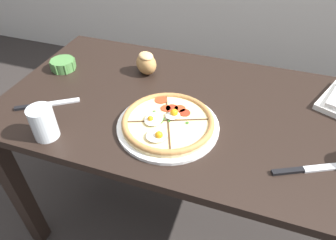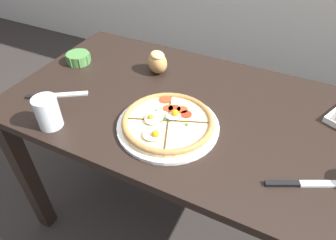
{
  "view_description": "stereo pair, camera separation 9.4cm",
  "coord_description": "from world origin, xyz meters",
  "px_view_note": "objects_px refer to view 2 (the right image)",
  "views": [
    {
      "loc": [
        0.17,
        -0.81,
        1.37
      ],
      "look_at": [
        -0.06,
        -0.13,
        0.76
      ],
      "focal_mm": 32.0,
      "sensor_mm": 36.0,
      "label": 1
    },
    {
      "loc": [
        0.26,
        -0.78,
        1.37
      ],
      "look_at": [
        -0.06,
        -0.13,
        0.76
      ],
      "focal_mm": 32.0,
      "sensor_mm": 36.0,
      "label": 2
    }
  ],
  "objects_px": {
    "knife_main": "(57,95)",
    "water_glass": "(48,114)",
    "knife_spare": "(305,184)",
    "pizza": "(168,123)",
    "bread_piece_mid": "(157,62)",
    "dining_table": "(199,131)",
    "ramekin_bowl": "(78,58)"
  },
  "relations": [
    {
      "from": "dining_table",
      "to": "ramekin_bowl",
      "type": "bearing_deg",
      "value": 173.54
    },
    {
      "from": "pizza",
      "to": "bread_piece_mid",
      "type": "distance_m",
      "value": 0.34
    },
    {
      "from": "bread_piece_mid",
      "to": "knife_spare",
      "type": "distance_m",
      "value": 0.7
    },
    {
      "from": "knife_spare",
      "to": "water_glass",
      "type": "relative_size",
      "value": 1.92
    },
    {
      "from": "dining_table",
      "to": "knife_spare",
      "type": "relative_size",
      "value": 6.84
    },
    {
      "from": "water_glass",
      "to": "ramekin_bowl",
      "type": "bearing_deg",
      "value": 116.53
    },
    {
      "from": "bread_piece_mid",
      "to": "knife_main",
      "type": "bearing_deg",
      "value": -128.95
    },
    {
      "from": "dining_table",
      "to": "pizza",
      "type": "relative_size",
      "value": 4.24
    },
    {
      "from": "pizza",
      "to": "ramekin_bowl",
      "type": "distance_m",
      "value": 0.56
    },
    {
      "from": "bread_piece_mid",
      "to": "knife_spare",
      "type": "height_order",
      "value": "bread_piece_mid"
    },
    {
      "from": "bread_piece_mid",
      "to": "knife_spare",
      "type": "xyz_separation_m",
      "value": [
        0.61,
        -0.33,
        -0.04
      ]
    },
    {
      "from": "knife_spare",
      "to": "water_glass",
      "type": "distance_m",
      "value": 0.78
    },
    {
      "from": "knife_spare",
      "to": "bread_piece_mid",
      "type": "bearing_deg",
      "value": 125.67
    },
    {
      "from": "dining_table",
      "to": "bread_piece_mid",
      "type": "distance_m",
      "value": 0.33
    },
    {
      "from": "pizza",
      "to": "water_glass",
      "type": "xyz_separation_m",
      "value": [
        -0.34,
        -0.16,
        0.03
      ]
    },
    {
      "from": "water_glass",
      "to": "pizza",
      "type": "bearing_deg",
      "value": 24.82
    },
    {
      "from": "knife_spare",
      "to": "pizza",
      "type": "bearing_deg",
      "value": 148.0
    },
    {
      "from": "dining_table",
      "to": "pizza",
      "type": "xyz_separation_m",
      "value": [
        -0.06,
        -0.14,
        0.12
      ]
    },
    {
      "from": "ramekin_bowl",
      "to": "bread_piece_mid",
      "type": "xyz_separation_m",
      "value": [
        0.33,
        0.08,
        0.02
      ]
    },
    {
      "from": "dining_table",
      "to": "bread_piece_mid",
      "type": "relative_size",
      "value": 11.42
    },
    {
      "from": "knife_main",
      "to": "water_glass",
      "type": "relative_size",
      "value": 1.81
    },
    {
      "from": "water_glass",
      "to": "knife_main",
      "type": "bearing_deg",
      "value": 126.83
    },
    {
      "from": "bread_piece_mid",
      "to": "water_glass",
      "type": "relative_size",
      "value": 1.15
    },
    {
      "from": "knife_spare",
      "to": "water_glass",
      "type": "bearing_deg",
      "value": 162.3
    },
    {
      "from": "bread_piece_mid",
      "to": "water_glass",
      "type": "distance_m",
      "value": 0.47
    },
    {
      "from": "bread_piece_mid",
      "to": "dining_table",
      "type": "bearing_deg",
      "value": -31.0
    },
    {
      "from": "dining_table",
      "to": "water_glass",
      "type": "relative_size",
      "value": 13.1
    },
    {
      "from": "water_glass",
      "to": "dining_table",
      "type": "bearing_deg",
      "value": 36.02
    },
    {
      "from": "dining_table",
      "to": "ramekin_bowl",
      "type": "relative_size",
      "value": 13.63
    },
    {
      "from": "pizza",
      "to": "knife_spare",
      "type": "relative_size",
      "value": 1.61
    },
    {
      "from": "ramekin_bowl",
      "to": "water_glass",
      "type": "distance_m",
      "value": 0.4
    },
    {
      "from": "bread_piece_mid",
      "to": "knife_spare",
      "type": "relative_size",
      "value": 0.6
    }
  ]
}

